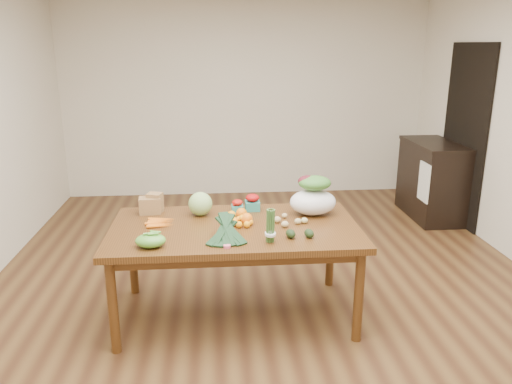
{
  "coord_description": "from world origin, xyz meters",
  "views": [
    {
      "loc": [
        -0.44,
        -3.96,
        2.07
      ],
      "look_at": [
        -0.11,
        0.0,
        0.9
      ],
      "focal_mm": 35.0,
      "sensor_mm": 36.0,
      "label": 1
    }
  ],
  "objects": [
    {
      "name": "floor",
      "position": [
        0.0,
        0.0,
        0.0
      ],
      "size": [
        6.0,
        6.0,
        0.0
      ],
      "primitive_type": "plane",
      "color": "brown",
      "rests_on": "ground"
    },
    {
      "name": "room_walls",
      "position": [
        0.0,
        0.0,
        1.35
      ],
      "size": [
        5.02,
        6.02,
        2.7
      ],
      "color": "silver",
      "rests_on": "floor"
    },
    {
      "name": "dining_table",
      "position": [
        -0.3,
        -0.4,
        0.38
      ],
      "size": [
        1.88,
        1.04,
        0.75
      ],
      "primitive_type": "cube",
      "rotation": [
        0.0,
        0.0,
        0.0
      ],
      "color": "#553013",
      "rests_on": "floor"
    },
    {
      "name": "doorway_dark",
      "position": [
        2.48,
        1.6,
        1.05
      ],
      "size": [
        0.02,
        1.0,
        2.1
      ],
      "primitive_type": "cube",
      "color": "black",
      "rests_on": "floor"
    },
    {
      "name": "cabinet",
      "position": [
        2.22,
        1.77,
        0.47
      ],
      "size": [
        0.52,
        1.02,
        0.94
      ],
      "primitive_type": "cube",
      "color": "black",
      "rests_on": "floor"
    },
    {
      "name": "dish_towel",
      "position": [
        1.96,
        1.4,
        0.55
      ],
      "size": [
        0.02,
        0.28,
        0.45
      ],
      "primitive_type": "cube",
      "color": "white",
      "rests_on": "cabinet"
    },
    {
      "name": "paper_bag",
      "position": [
        -0.98,
        -0.04,
        0.83
      ],
      "size": [
        0.23,
        0.19,
        0.16
      ],
      "primitive_type": null,
      "rotation": [
        0.0,
        0.0,
        0.0
      ],
      "color": "#9A6C45",
      "rests_on": "dining_table"
    },
    {
      "name": "cabbage",
      "position": [
        -0.57,
        -0.13,
        0.85
      ],
      "size": [
        0.19,
        0.19,
        0.19
      ],
      "primitive_type": "sphere",
      "color": "#B6D87D",
      "rests_on": "dining_table"
    },
    {
      "name": "strawberry_basket_a",
      "position": [
        -0.27,
        -0.08,
        0.79
      ],
      "size": [
        0.09,
        0.09,
        0.09
      ],
      "primitive_type": null,
      "rotation": [
        0.0,
        0.0,
        0.0
      ],
      "color": "red",
      "rests_on": "dining_table"
    },
    {
      "name": "strawberry_basket_b",
      "position": [
        -0.14,
        -0.03,
        0.8
      ],
      "size": [
        0.12,
        0.12,
        0.11
      ],
      "primitive_type": null,
      "rotation": [
        0.0,
        0.0,
        0.0
      ],
      "color": "#B50D0C",
      "rests_on": "dining_table"
    },
    {
      "name": "orange_a",
      "position": [
        -0.32,
        -0.26,
        0.79
      ],
      "size": [
        0.07,
        0.07,
        0.07
      ],
      "primitive_type": "sphere",
      "color": "orange",
      "rests_on": "dining_table"
    },
    {
      "name": "orange_b",
      "position": [
        -0.24,
        -0.23,
        0.79
      ],
      "size": [
        0.09,
        0.09,
        0.09
      ],
      "primitive_type": "sphere",
      "color": "orange",
      "rests_on": "dining_table"
    },
    {
      "name": "orange_c",
      "position": [
        -0.21,
        -0.38,
        0.8
      ],
      "size": [
        0.09,
        0.09,
        0.09
      ],
      "primitive_type": "sphere",
      "color": "orange",
      "rests_on": "dining_table"
    },
    {
      "name": "mandarin_cluster",
      "position": [
        -0.24,
        -0.38,
        0.79
      ],
      "size": [
        0.18,
        0.18,
        0.08
      ],
      "primitive_type": null,
      "rotation": [
        0.0,
        0.0,
        0.0
      ],
      "color": "#FFAA0F",
      "rests_on": "dining_table"
    },
    {
      "name": "carrots",
      "position": [
        -0.87,
        -0.31,
        0.76
      ],
      "size": [
        0.22,
        0.22,
        0.03
      ],
      "primitive_type": null,
      "rotation": [
        0.0,
        0.0,
        0.0
      ],
      "color": "#FF5F15",
      "rests_on": "dining_table"
    },
    {
      "name": "snap_pea_bag",
      "position": [
        -0.89,
        -0.76,
        0.8
      ],
      "size": [
        0.21,
        0.16,
        0.09
      ],
      "primitive_type": "ellipsoid",
      "color": "#5DA738",
      "rests_on": "dining_table"
    },
    {
      "name": "kale_bunch",
      "position": [
        -0.37,
        -0.72,
        0.83
      ],
      "size": [
        0.32,
        0.4,
        0.16
      ],
      "primitive_type": null,
      "rotation": [
        0.0,
        0.0,
        0.0
      ],
      "color": "black",
      "rests_on": "dining_table"
    },
    {
      "name": "asparagus_bundle",
      "position": [
        -0.07,
        -0.75,
        0.88
      ],
      "size": [
        0.08,
        0.12,
        0.26
      ],
      "primitive_type": null,
      "rotation": [
        0.15,
        0.0,
        0.0
      ],
      "color": "#507F3A",
      "rests_on": "dining_table"
    },
    {
      "name": "potato_a",
      "position": [
        0.03,
        -0.36,
        0.77
      ],
      "size": [
        0.06,
        0.05,
        0.05
      ],
      "primitive_type": "ellipsoid",
      "color": "tan",
      "rests_on": "dining_table"
    },
    {
      "name": "potato_b",
      "position": [
        0.07,
        -0.46,
        0.77
      ],
      "size": [
        0.06,
        0.05,
        0.05
      ],
      "primitive_type": "ellipsoid",
      "color": "#D5B97B",
      "rests_on": "dining_table"
    },
    {
      "name": "potato_c",
      "position": [
        0.18,
        -0.4,
        0.77
      ],
      "size": [
        0.05,
        0.05,
        0.05
      ],
      "primitive_type": "ellipsoid",
      "color": "#DBC57E",
      "rests_on": "dining_table"
    },
    {
      "name": "potato_d",
      "position": [
        0.1,
        -0.25,
        0.77
      ],
      "size": [
        0.05,
        0.04,
        0.04
      ],
      "primitive_type": "ellipsoid",
      "color": "tan",
      "rests_on": "dining_table"
    },
    {
      "name": "potato_e",
      "position": [
        0.24,
        -0.39,
        0.77
      ],
      "size": [
        0.05,
        0.05,
        0.05
      ],
      "primitive_type": "ellipsoid",
      "color": "#D5CA7B",
      "rests_on": "dining_table"
    },
    {
      "name": "avocado_a",
      "position": [
        0.08,
        -0.68,
        0.78
      ],
      "size": [
        0.09,
        0.11,
        0.06
      ],
      "primitive_type": "ellipsoid",
      "rotation": [
        0.0,
        0.0,
        0.3
      ],
      "color": "black",
      "rests_on": "dining_table"
    },
    {
      "name": "avocado_b",
      "position": [
        0.22,
        -0.68,
        0.78
      ],
      "size": [
        0.09,
        0.11,
        0.06
      ],
      "primitive_type": "ellipsoid",
      "rotation": [
        0.0,
        0.0,
        0.3
      ],
      "color": "black",
      "rests_on": "dining_table"
    },
    {
      "name": "salad_bag",
      "position": [
        0.34,
        -0.18,
        0.89
      ],
      "size": [
        0.37,
        0.28,
        0.29
      ],
      "primitive_type": null,
      "rotation": [
        0.0,
        0.0,
        0.0
      ],
      "color": "white",
      "rests_on": "dining_table"
    }
  ]
}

